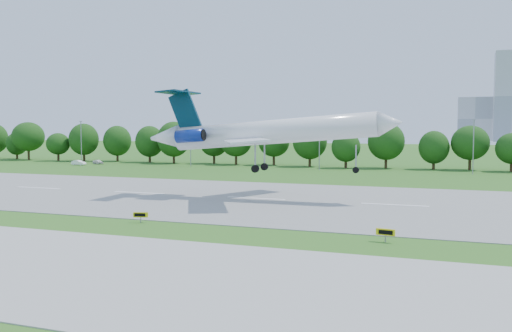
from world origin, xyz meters
name	(u,v)px	position (x,y,z in m)	size (l,w,h in m)	color
ground	(24,216)	(0.00, 0.00, 0.00)	(600.00, 600.00, 0.00)	#235716
runway	(139,193)	(0.00, 25.00, 0.04)	(400.00, 45.00, 0.08)	gray
tree_line	(274,143)	(0.00, 92.00, 6.19)	(288.40, 8.40, 10.40)	#382314
light_poles	(252,143)	(-2.50, 82.00, 6.34)	(175.90, 0.25, 12.19)	gray
airliner	(261,132)	(20.76, 24.92, 9.87)	(38.26, 27.80, 12.28)	white
taxi_sign_centre	(141,215)	(15.35, 1.08, 0.86)	(1.63, 0.66, 1.16)	gray
taxi_sign_right	(386,232)	(42.26, -0.20, 0.92)	(1.78, 0.46, 1.25)	gray
service_vehicle_a	(79,163)	(-51.23, 75.81, 0.69)	(1.45, 4.17, 1.37)	white
service_vehicle_b	(98,162)	(-48.89, 81.30, 0.65)	(1.54, 3.83, 1.31)	silver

